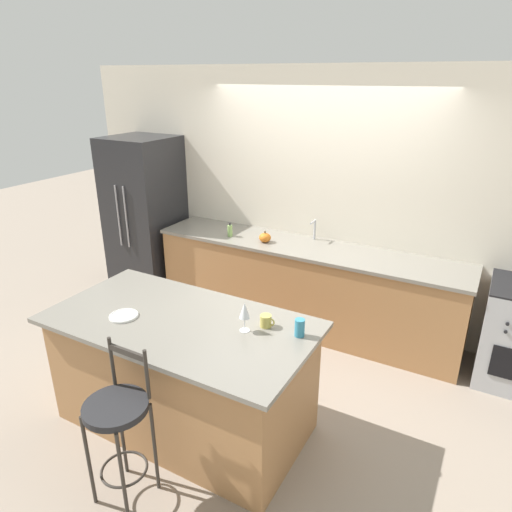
# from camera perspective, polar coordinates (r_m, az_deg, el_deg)

# --- Properties ---
(ground_plane) EXTENTS (18.00, 18.00, 0.00)m
(ground_plane) POSITION_cam_1_polar(r_m,az_deg,el_deg) (4.89, 4.02, -10.43)
(ground_plane) COLOR gray
(wall_back) EXTENTS (6.00, 0.07, 2.70)m
(wall_back) POSITION_cam_1_polar(r_m,az_deg,el_deg) (4.97, 8.02, 7.00)
(wall_back) COLOR beige
(wall_back) RESTS_ON ground_plane
(back_counter) EXTENTS (3.33, 0.71, 0.94)m
(back_counter) POSITION_cam_1_polar(r_m,az_deg,el_deg) (4.97, 6.08, -3.70)
(back_counter) COLOR #A87547
(back_counter) RESTS_ON ground_plane
(sink_faucet) EXTENTS (0.02, 0.13, 0.22)m
(sink_faucet) POSITION_cam_1_polar(r_m,az_deg,el_deg) (4.93, 7.29, 3.56)
(sink_faucet) COLOR #ADAFB5
(sink_faucet) RESTS_ON back_counter
(kitchen_island) EXTENTS (1.99, 1.05, 0.93)m
(kitchen_island) POSITION_cam_1_polar(r_m,az_deg,el_deg) (3.66, -9.11, -14.19)
(kitchen_island) COLOR #A87547
(kitchen_island) RESTS_ON ground_plane
(refrigerator) EXTENTS (0.77, 0.78, 1.92)m
(refrigerator) POSITION_cam_1_polar(r_m,az_deg,el_deg) (5.84, -13.60, 4.89)
(refrigerator) COLOR #232326
(refrigerator) RESTS_ON ground_plane
(bar_stool_near) EXTENTS (0.40, 0.40, 1.09)m
(bar_stool_near) POSITION_cam_1_polar(r_m,az_deg,el_deg) (3.11, -16.78, -19.20)
(bar_stool_near) COLOR #332D28
(bar_stool_near) RESTS_ON ground_plane
(dinner_plate) EXTENTS (0.21, 0.21, 0.02)m
(dinner_plate) POSITION_cam_1_polar(r_m,az_deg,el_deg) (3.54, -16.21, -7.18)
(dinner_plate) COLOR white
(dinner_plate) RESTS_ON kitchen_island
(wine_glass) EXTENTS (0.08, 0.08, 0.22)m
(wine_glass) POSITION_cam_1_polar(r_m,az_deg,el_deg) (3.16, -1.45, -6.89)
(wine_glass) COLOR white
(wine_glass) RESTS_ON kitchen_island
(coffee_mug) EXTENTS (0.11, 0.08, 0.09)m
(coffee_mug) POSITION_cam_1_polar(r_m,az_deg,el_deg) (3.26, 1.26, -8.11)
(coffee_mug) COLOR #C1B251
(coffee_mug) RESTS_ON kitchen_island
(tumbler_cup) EXTENTS (0.07, 0.07, 0.13)m
(tumbler_cup) POSITION_cam_1_polar(r_m,az_deg,el_deg) (3.16, 5.48, -8.91)
(tumbler_cup) COLOR teal
(tumbler_cup) RESTS_ON kitchen_island
(pumpkin_decoration) EXTENTS (0.13, 0.13, 0.12)m
(pumpkin_decoration) POSITION_cam_1_polar(r_m,az_deg,el_deg) (4.84, 1.13, 2.32)
(pumpkin_decoration) COLOR orange
(pumpkin_decoration) RESTS_ON back_counter
(soap_bottle) EXTENTS (0.06, 0.06, 0.15)m
(soap_bottle) POSITION_cam_1_polar(r_m,az_deg,el_deg) (5.03, -3.27, 3.19)
(soap_bottle) COLOR #89B260
(soap_bottle) RESTS_ON back_counter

